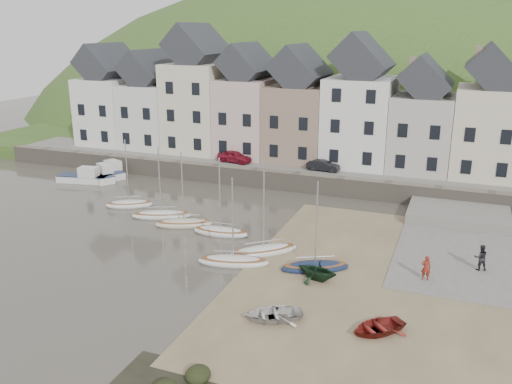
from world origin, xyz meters
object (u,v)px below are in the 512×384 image
at_px(rowboat_green, 317,270).
at_px(rowboat_red, 377,327).
at_px(person_dark, 481,257).
at_px(rowboat_white, 272,314).
at_px(person_red, 426,268).
at_px(car_right, 323,165).
at_px(sailboat_0, 161,215).
at_px(car_left, 235,156).

relative_size(rowboat_green, rowboat_red, 0.84).
distance_m(rowboat_green, person_dark, 10.87).
height_order(rowboat_white, person_red, person_red).
relative_size(rowboat_green, car_right, 0.79).
relative_size(sailboat_0, car_right, 1.91).
height_order(person_dark, car_right, car_right).
distance_m(person_red, person_dark, 4.26).
distance_m(rowboat_white, person_red, 10.86).
bearing_deg(rowboat_red, sailboat_0, -165.23).
distance_m(sailboat_0, car_left, 14.28).
bearing_deg(car_right, rowboat_white, -168.61).
xyz_separation_m(sailboat_0, rowboat_white, (14.27, -12.27, 0.13)).
bearing_deg(car_right, sailboat_0, 146.77).
bearing_deg(rowboat_green, car_left, -134.06).
xyz_separation_m(rowboat_green, car_left, (-14.68, 20.81, 1.50)).
height_order(sailboat_0, rowboat_red, sailboat_0).
xyz_separation_m(rowboat_red, car_left, (-19.20, 25.63, 1.86)).
relative_size(sailboat_0, person_red, 3.92).
relative_size(rowboat_green, person_dark, 1.48).
bearing_deg(person_dark, rowboat_white, 29.97).
height_order(rowboat_red, person_red, person_red).
xyz_separation_m(person_dark, car_right, (-14.58, 15.67, 1.15)).
relative_size(rowboat_red, person_red, 1.91).
height_order(rowboat_green, car_left, car_left).
distance_m(rowboat_white, car_right, 26.76).
distance_m(car_left, car_right, 9.67).
distance_m(rowboat_white, car_left, 29.79).
xyz_separation_m(sailboat_0, rowboat_green, (15.28, -6.68, 0.48)).
bearing_deg(person_dark, sailboat_0, -18.96).
distance_m(sailboat_0, car_right, 17.57).
height_order(person_red, car_left, car_left).
bearing_deg(person_dark, car_right, -62.48).
bearing_deg(person_red, rowboat_white, 39.21).
bearing_deg(car_left, rowboat_red, -133.67).
relative_size(sailboat_0, rowboat_red, 2.06).
relative_size(rowboat_green, person_red, 1.61).
height_order(rowboat_red, car_right, car_right).
bearing_deg(rowboat_red, rowboat_green, 178.09).
relative_size(rowboat_white, rowboat_green, 1.25).
xyz_separation_m(sailboat_0, car_left, (0.60, 14.13, 1.98)).
height_order(rowboat_white, rowboat_green, rowboat_green).
distance_m(person_dark, car_left, 28.90).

